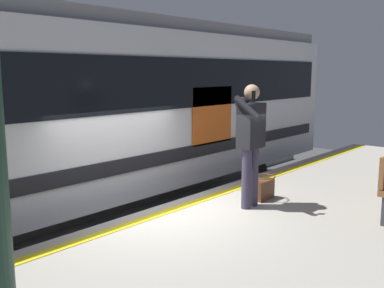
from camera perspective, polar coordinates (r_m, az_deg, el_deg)
The scene contains 7 objects.
ground_plane at distance 7.00m, azimuth -4.32°, elevation -16.91°, with size 24.86×24.86×0.00m, color #3D3D3F.
safety_line at distance 6.37m, azimuth -2.53°, elevation -8.45°, with size 14.58×0.16×0.01m, color yellow.
track_rail_near at distance 8.06m, azimuth -12.37°, elevation -12.82°, with size 19.34×0.08×0.16m, color slate.
track_rail_far at distance 9.19m, azimuth -17.80°, elevation -10.25°, with size 19.34×0.08×0.16m, color slate.
train_carriage at distance 8.08m, azimuth -16.12°, elevation 4.67°, with size 13.84×2.78×3.89m.
passenger at distance 6.33m, azimuth 7.55°, elevation 1.07°, with size 0.57×0.55×1.77m.
handbag at distance 6.91m, azimuth 9.22°, elevation -5.64°, with size 0.39×0.35×0.37m.
Camera 1 is at (4.38, 4.50, 3.09)m, focal length 41.42 mm.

